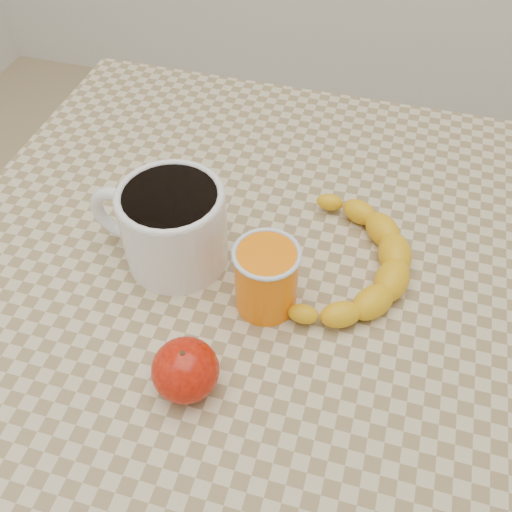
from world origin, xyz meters
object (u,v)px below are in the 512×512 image
(apple, at_px, (185,370))
(banana, at_px, (349,260))
(table, at_px, (256,309))
(orange_juice_glass, at_px, (266,277))
(coffee_mug, at_px, (171,223))

(apple, bearing_deg, banana, 56.55)
(table, height_order, orange_juice_glass, orange_juice_glass)
(table, distance_m, coffee_mug, 0.18)
(table, xyz_separation_m, coffee_mug, (-0.10, -0.01, 0.14))
(banana, bearing_deg, orange_juice_glass, -130.55)
(coffee_mug, xyz_separation_m, banana, (0.21, 0.03, -0.04))
(table, relative_size, orange_juice_glass, 9.20)
(coffee_mug, bearing_deg, table, 5.51)
(coffee_mug, height_order, apple, coffee_mug)
(table, relative_size, apple, 9.09)
(coffee_mug, relative_size, banana, 0.65)
(coffee_mug, xyz_separation_m, apple, (0.08, -0.16, -0.03))
(table, height_order, apple, apple)
(table, xyz_separation_m, orange_juice_glass, (0.03, -0.05, 0.13))
(coffee_mug, distance_m, apple, 0.18)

